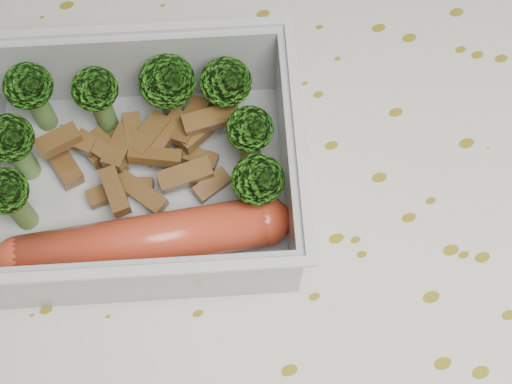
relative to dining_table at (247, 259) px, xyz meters
name	(u,v)px	position (x,y,z in m)	size (l,w,h in m)	color
dining_table	(247,259)	(0.00, 0.00, 0.00)	(1.40, 0.90, 0.75)	brown
tablecloth	(246,233)	(0.00, 0.00, 0.05)	(1.46, 0.96, 0.19)	silver
lunch_container	(136,175)	(-0.05, 0.03, 0.11)	(0.21, 0.19, 0.06)	silver
broccoli_florets	(138,122)	(-0.04, 0.05, 0.13)	(0.16, 0.12, 0.05)	#608C3F
meat_pile	(140,154)	(-0.05, 0.05, 0.11)	(0.11, 0.07, 0.03)	brown
sausage	(144,241)	(-0.06, -0.01, 0.11)	(0.16, 0.05, 0.03)	#C63F24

